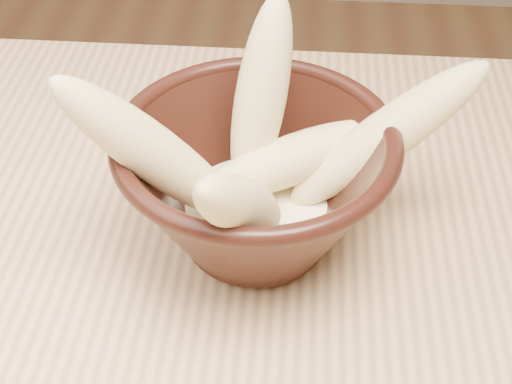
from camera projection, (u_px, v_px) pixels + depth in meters
bowl at (256, 182)px, 0.53m from camera, size 0.21×0.21×0.11m
milk_puddle at (256, 209)px, 0.55m from camera, size 0.12×0.12×0.02m
banana_upright at (261, 98)px, 0.53m from camera, size 0.07×0.10×0.16m
banana_left at (154, 154)px, 0.49m from camera, size 0.15×0.08×0.16m
banana_right at (386, 136)px, 0.52m from camera, size 0.17×0.09×0.14m
banana_across at (294, 159)px, 0.54m from camera, size 0.15×0.10×0.06m
banana_front at (242, 207)px, 0.46m from camera, size 0.08×0.14×0.14m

